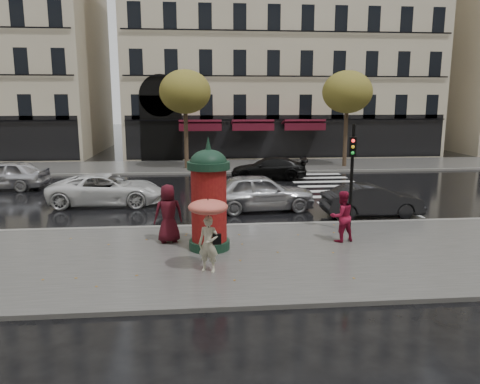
{
  "coord_description": "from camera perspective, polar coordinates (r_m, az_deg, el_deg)",
  "views": [
    {
      "loc": [
        -1.34,
        -13.73,
        4.66
      ],
      "look_at": [
        0.09,
        1.5,
        1.65
      ],
      "focal_mm": 35.0,
      "sensor_mm": 36.0,
      "label": 1
    }
  ],
  "objects": [
    {
      "name": "bldg_far_corner",
      "position": [
        44.83,
        4.37,
        19.66
      ],
      "size": [
        26.0,
        14.0,
        22.9
      ],
      "color": "#B7A88C",
      "rests_on": "ground"
    },
    {
      "name": "near_kerb",
      "position": [
        17.4,
        -0.77,
        -4.15
      ],
      "size": [
        90.0,
        0.25,
        0.14
      ],
      "primitive_type": "cube",
      "color": "slate",
      "rests_on": "ground"
    },
    {
      "name": "car_black",
      "position": [
        27.97,
        3.52,
        2.89
      ],
      "size": [
        4.67,
        2.31,
        1.3
      ],
      "primitive_type": "imported",
      "rotation": [
        0.0,
        0.0,
        -1.68
      ],
      "color": "black",
      "rests_on": "ground"
    },
    {
      "name": "car_far_silver",
      "position": [
        27.7,
        -26.8,
        1.88
      ],
      "size": [
        4.72,
        2.34,
        1.55
      ],
      "primitive_type": "imported",
      "rotation": [
        0.0,
        0.0,
        -1.69
      ],
      "color": "silver",
      "rests_on": "ground"
    },
    {
      "name": "car_darkgrey",
      "position": [
        19.68,
        15.8,
        -1.01
      ],
      "size": [
        4.04,
        1.51,
        1.32
      ],
      "primitive_type": "imported",
      "rotation": [
        0.0,
        0.0,
        1.6
      ],
      "color": "black",
      "rests_on": "ground"
    },
    {
      "name": "far_kerb",
      "position": [
        30.11,
        -2.76,
        2.37
      ],
      "size": [
        90.0,
        0.25,
        0.14
      ],
      "primitive_type": "cube",
      "color": "slate",
      "rests_on": "ground"
    },
    {
      "name": "far_sidewalk",
      "position": [
        33.07,
        -3.0,
        3.15
      ],
      "size": [
        90.0,
        6.0,
        0.12
      ],
      "primitive_type": "cube",
      "color": "#474744",
      "rests_on": "ground"
    },
    {
      "name": "ground",
      "position": [
        14.56,
        0.19,
        -7.52
      ],
      "size": [
        160.0,
        160.0,
        0.0
      ],
      "primitive_type": "plane",
      "color": "black",
      "rests_on": "ground"
    },
    {
      "name": "woman_red",
      "position": [
        15.52,
        12.29,
        -2.92
      ],
      "size": [
        0.95,
        0.82,
        1.67
      ],
      "primitive_type": "imported",
      "rotation": [
        0.0,
        0.0,
        3.4
      ],
      "color": "maroon",
      "rests_on": "near_sidewalk"
    },
    {
      "name": "tree_far_right",
      "position": [
        33.37,
        12.95,
        11.75
      ],
      "size": [
        3.4,
        3.4,
        6.64
      ],
      "color": "#38281C",
      "rests_on": "ground"
    },
    {
      "name": "car_white",
      "position": [
        21.91,
        -15.92,
        0.32
      ],
      "size": [
        5.11,
        2.44,
        1.41
      ],
      "primitive_type": "imported",
      "rotation": [
        0.0,
        0.0,
        1.55
      ],
      "color": "white",
      "rests_on": "ground"
    },
    {
      "name": "man_burgundy",
      "position": [
        15.23,
        -8.73,
        -2.61
      ],
      "size": [
        1.04,
        0.79,
        1.9
      ],
      "primitive_type": "imported",
      "rotation": [
        0.0,
        0.0,
        3.36
      ],
      "color": "#410D16",
      "rests_on": "near_sidewalk"
    },
    {
      "name": "tree_far_left",
      "position": [
        31.74,
        -6.71,
        12.0
      ],
      "size": [
        3.4,
        3.4,
        6.64
      ],
      "color": "#38281C",
      "rests_on": "ground"
    },
    {
      "name": "woman_umbrella",
      "position": [
        12.42,
        -3.88,
        -3.81
      ],
      "size": [
        1.06,
        1.06,
        2.04
      ],
      "color": "#BEB99C",
      "rests_on": "near_sidewalk"
    },
    {
      "name": "traffic_light",
      "position": [
        16.5,
        13.49,
        2.93
      ],
      "size": [
        0.28,
        0.37,
        3.74
      ],
      "color": "black",
      "rests_on": "near_sidewalk"
    },
    {
      "name": "morris_column",
      "position": [
        14.28,
        -3.82,
        -0.48
      ],
      "size": [
        1.3,
        1.3,
        3.49
      ],
      "color": "black",
      "rests_on": "near_sidewalk"
    },
    {
      "name": "near_sidewalk",
      "position": [
        14.07,
        0.39,
        -7.94
      ],
      "size": [
        90.0,
        7.0,
        0.12
      ],
      "primitive_type": "cube",
      "color": "#474744",
      "rests_on": "ground"
    },
    {
      "name": "zebra_crossing",
      "position": [
        24.89,
        11.88,
        0.13
      ],
      "size": [
        3.6,
        11.75,
        0.01
      ],
      "primitive_type": "cube",
      "color": "silver",
      "rests_on": "ground"
    },
    {
      "name": "car_silver",
      "position": [
        19.96,
        2.39,
        -0.02
      ],
      "size": [
        4.85,
        2.35,
        1.59
      ],
      "primitive_type": "imported",
      "rotation": [
        0.0,
        0.0,
        1.67
      ],
      "color": "#BCBCC1",
      "rests_on": "ground"
    }
  ]
}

